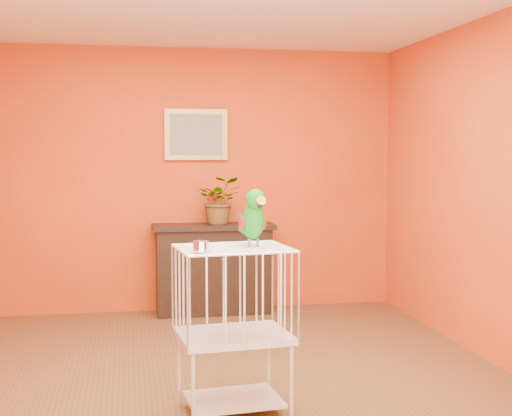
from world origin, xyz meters
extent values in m
plane|color=brown|center=(0.00, 0.00, 0.00)|extent=(4.50, 4.50, 0.00)
plane|color=#D74E14|center=(0.00, 2.25, 1.30)|extent=(4.00, 0.00, 4.00)
plane|color=#D74E14|center=(0.00, -2.25, 1.30)|extent=(4.00, 0.00, 4.00)
plane|color=#D74E14|center=(2.00, 0.00, 1.30)|extent=(0.00, 4.50, 4.50)
cube|color=black|center=(0.15, 2.05, 0.42)|extent=(1.11, 0.37, 0.83)
cube|color=black|center=(0.15, 2.05, 0.85)|extent=(1.18, 0.42, 0.05)
cube|color=black|center=(0.15, 1.88, 0.42)|extent=(0.77, 0.02, 0.42)
cube|color=#591925|center=(-0.08, 2.00, 0.32)|extent=(0.05, 0.17, 0.26)
cube|color=#385329|center=(-0.01, 2.00, 0.32)|extent=(0.05, 0.17, 0.26)
cube|color=#591925|center=(0.07, 2.00, 0.32)|extent=(0.05, 0.17, 0.26)
cube|color=#385329|center=(0.16, 2.00, 0.32)|extent=(0.05, 0.17, 0.26)
cube|color=#591925|center=(0.26, 2.00, 0.32)|extent=(0.05, 0.17, 0.26)
imported|color=#26722D|center=(0.21, 2.06, 1.06)|extent=(0.47, 0.51, 0.36)
cube|color=#B68C41|center=(0.00, 2.22, 1.75)|extent=(0.62, 0.03, 0.50)
cube|color=gray|center=(0.00, 2.21, 1.75)|extent=(0.52, 0.01, 0.40)
cube|color=silver|center=(-0.06, -0.65, 0.08)|extent=(0.60, 0.48, 0.02)
cube|color=silver|center=(-0.06, -0.65, 0.47)|extent=(0.70, 0.57, 0.04)
cube|color=silver|center=(-0.06, -0.65, 1.00)|extent=(0.70, 0.57, 0.01)
cylinder|color=silver|center=(-0.32, -0.91, 0.23)|extent=(0.02, 0.02, 0.45)
cylinder|color=silver|center=(0.26, -0.85, 0.23)|extent=(0.02, 0.02, 0.45)
cylinder|color=silver|center=(-0.37, -0.46, 0.23)|extent=(0.02, 0.02, 0.45)
cylinder|color=silver|center=(0.21, -0.40, 0.23)|extent=(0.02, 0.02, 0.45)
cylinder|color=silver|center=(-0.27, -0.83, 1.04)|extent=(0.09, 0.09, 0.06)
cylinder|color=#59544C|center=(0.04, -0.63, 1.03)|extent=(0.02, 0.02, 0.05)
cylinder|color=#59544C|center=(0.10, -0.62, 1.03)|extent=(0.02, 0.02, 0.05)
ellipsoid|color=#15810F|center=(0.07, -0.62, 1.16)|extent=(0.17, 0.22, 0.25)
ellipsoid|color=#15810F|center=(0.08, -0.66, 1.29)|extent=(0.15, 0.15, 0.12)
cone|color=orange|center=(0.09, -0.72, 1.28)|extent=(0.07, 0.09, 0.08)
cone|color=black|center=(0.09, -0.71, 1.26)|extent=(0.04, 0.04, 0.03)
sphere|color=black|center=(0.04, -0.69, 1.31)|extent=(0.02, 0.02, 0.02)
sphere|color=black|center=(0.13, -0.68, 1.31)|extent=(0.02, 0.02, 0.02)
ellipsoid|color=#A50C0C|center=(0.00, -0.63, 1.15)|extent=(0.04, 0.08, 0.09)
ellipsoid|color=navy|center=(0.14, -0.60, 1.15)|extent=(0.04, 0.08, 0.09)
cone|color=#15810F|center=(0.05, -0.54, 1.08)|extent=(0.11, 0.19, 0.14)
camera|label=1|loc=(-0.67, -4.82, 1.57)|focal=50.00mm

